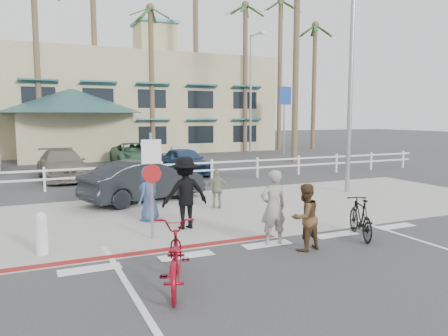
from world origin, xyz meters
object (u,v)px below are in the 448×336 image
bike_red (174,257)px  sign_post (152,181)px  bike_black (360,218)px  car_white_sedan (144,181)px

bike_red → sign_post: bearing=-79.2°
sign_post → bike_black: bearing=-23.3°
sign_post → bike_black: 5.20m
sign_post → car_white_sedan: (1.02, 4.76, -0.73)m
sign_post → car_white_sedan: sign_post is taller
sign_post → bike_red: sign_post is taller
bike_red → bike_black: 5.30m
sign_post → bike_red: size_ratio=1.37×
sign_post → car_white_sedan: 4.92m
bike_black → car_white_sedan: bearing=-37.4°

